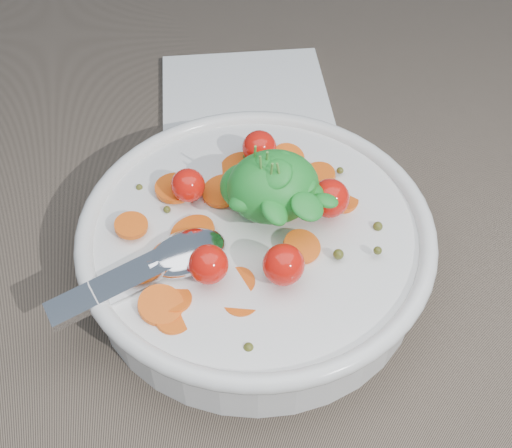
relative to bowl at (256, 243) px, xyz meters
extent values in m
plane|color=#766654|center=(0.00, 0.01, -0.03)|extent=(6.00, 6.00, 0.00)
cylinder|color=silver|center=(0.00, 0.00, -0.01)|extent=(0.27, 0.27, 0.05)
torus|color=silver|center=(0.00, 0.00, 0.02)|extent=(0.28, 0.28, 0.01)
cylinder|color=silver|center=(0.00, 0.00, -0.03)|extent=(0.13, 0.13, 0.01)
cylinder|color=brown|center=(0.00, 0.00, -0.01)|extent=(0.24, 0.24, 0.04)
cylinder|color=orange|center=(-0.07, -0.07, 0.02)|extent=(0.04, 0.04, 0.01)
cylinder|color=orange|center=(-0.08, -0.06, 0.02)|extent=(0.04, 0.04, 0.01)
cylinder|color=orange|center=(-0.09, 0.02, 0.03)|extent=(0.03, 0.03, 0.01)
cylinder|color=orange|center=(0.03, 0.01, 0.02)|extent=(0.03, 0.03, 0.01)
cylinder|color=orange|center=(0.03, -0.03, 0.02)|extent=(0.03, 0.03, 0.01)
cylinder|color=orange|center=(0.07, 0.02, 0.02)|extent=(0.04, 0.04, 0.01)
cylinder|color=orange|center=(0.06, 0.04, 0.02)|extent=(0.04, 0.04, 0.01)
cylinder|color=orange|center=(0.04, 0.07, 0.02)|extent=(0.04, 0.04, 0.01)
cylinder|color=orange|center=(-0.06, 0.05, 0.02)|extent=(0.05, 0.05, 0.01)
cylinder|color=orange|center=(0.03, 0.03, 0.02)|extent=(0.04, 0.04, 0.01)
cylinder|color=orange|center=(-0.07, -0.05, 0.02)|extent=(0.04, 0.04, 0.01)
cylinder|color=orange|center=(-0.02, -0.07, 0.01)|extent=(0.04, 0.04, 0.01)
cylinder|color=orange|center=(-0.02, 0.04, 0.02)|extent=(0.04, 0.04, 0.01)
cylinder|color=orange|center=(0.02, 0.03, 0.02)|extent=(0.04, 0.04, 0.01)
cylinder|color=orange|center=(-0.02, -0.05, 0.01)|extent=(0.04, 0.04, 0.01)
cylinder|color=orange|center=(-0.02, 0.03, 0.01)|extent=(0.05, 0.05, 0.01)
cylinder|color=orange|center=(-0.05, 0.00, 0.02)|extent=(0.04, 0.05, 0.01)
cylinder|color=orange|center=(0.04, 0.04, 0.03)|extent=(0.04, 0.04, 0.02)
cylinder|color=orange|center=(0.00, 0.07, 0.02)|extent=(0.04, 0.04, 0.02)
cylinder|color=orange|center=(-0.01, 0.04, 0.02)|extent=(0.03, 0.03, 0.01)
sphere|color=#4A4C19|center=(0.05, -0.04, 0.02)|extent=(0.01, 0.01, 0.01)
sphere|color=#4A4C19|center=(-0.01, 0.04, 0.02)|extent=(0.01, 0.01, 0.01)
sphere|color=#4A4C19|center=(0.07, 0.02, 0.02)|extent=(0.01, 0.01, 0.01)
sphere|color=#4A4C19|center=(-0.07, 0.03, 0.02)|extent=(0.01, 0.01, 0.01)
sphere|color=#4A4C19|center=(0.01, 0.07, 0.03)|extent=(0.01, 0.01, 0.01)
sphere|color=#4A4C19|center=(0.08, -0.05, 0.03)|extent=(0.01, 0.01, 0.01)
sphere|color=#4A4C19|center=(0.09, -0.02, 0.02)|extent=(0.01, 0.01, 0.01)
sphere|color=#4A4C19|center=(-0.09, 0.06, 0.02)|extent=(0.01, 0.01, 0.01)
sphere|color=#4A4C19|center=(0.08, 0.04, 0.02)|extent=(0.01, 0.01, 0.01)
sphere|color=#4A4C19|center=(-0.06, -0.02, 0.02)|extent=(0.01, 0.01, 0.01)
sphere|color=#4A4C19|center=(0.03, -0.03, 0.02)|extent=(0.01, 0.01, 0.01)
sphere|color=#4A4C19|center=(-0.03, -0.10, 0.02)|extent=(0.01, 0.01, 0.01)
sphere|color=red|center=(0.06, 0.00, 0.04)|extent=(0.03, 0.03, 0.03)
sphere|color=red|center=(0.02, 0.07, 0.04)|extent=(0.03, 0.03, 0.03)
sphere|color=red|center=(-0.05, 0.04, 0.04)|extent=(0.03, 0.03, 0.03)
sphere|color=red|center=(-0.04, -0.04, 0.04)|extent=(0.03, 0.03, 0.03)
sphere|color=red|center=(0.01, -0.05, 0.04)|extent=(0.03, 0.03, 0.03)
ellipsoid|color=#1F8B2A|center=(0.02, 0.01, 0.05)|extent=(0.07, 0.06, 0.05)
ellipsoid|color=#1F8B2A|center=(0.00, 0.02, 0.04)|extent=(0.04, 0.04, 0.03)
ellipsoid|color=#1F8B2A|center=(0.02, 0.01, 0.07)|extent=(0.04, 0.04, 0.02)
ellipsoid|color=#1F8B2A|center=(-0.01, 0.00, 0.05)|extent=(0.03, 0.02, 0.02)
ellipsoid|color=#1F8B2A|center=(0.01, 0.00, 0.07)|extent=(0.04, 0.04, 0.02)
ellipsoid|color=#1F8B2A|center=(0.05, -0.02, 0.05)|extent=(0.02, 0.02, 0.01)
ellipsoid|color=#1F8B2A|center=(0.01, 0.01, 0.07)|extent=(0.03, 0.03, 0.01)
ellipsoid|color=#1F8B2A|center=(0.03, 0.01, 0.05)|extent=(0.02, 0.02, 0.02)
ellipsoid|color=#1F8B2A|center=(0.02, 0.01, 0.05)|extent=(0.02, 0.02, 0.02)
ellipsoid|color=#1F8B2A|center=(0.03, -0.02, 0.06)|extent=(0.03, 0.03, 0.02)
ellipsoid|color=#1F8B2A|center=(0.04, 0.00, 0.05)|extent=(0.02, 0.02, 0.02)
ellipsoid|color=#1F8B2A|center=(0.02, 0.01, 0.07)|extent=(0.03, 0.03, 0.02)
ellipsoid|color=#1F8B2A|center=(0.01, 0.01, 0.06)|extent=(0.03, 0.03, 0.02)
ellipsoid|color=#1F8B2A|center=(0.01, 0.01, 0.07)|extent=(0.02, 0.02, 0.02)
ellipsoid|color=#1F8B2A|center=(0.02, 0.01, 0.06)|extent=(0.02, 0.03, 0.02)
ellipsoid|color=#1F8B2A|center=(0.03, 0.00, 0.06)|extent=(0.03, 0.03, 0.01)
ellipsoid|color=#1F8B2A|center=(0.01, 0.02, 0.05)|extent=(0.03, 0.03, 0.02)
ellipsoid|color=#1F8B2A|center=(0.04, 0.00, 0.05)|extent=(0.04, 0.04, 0.02)
ellipsoid|color=#1F8B2A|center=(0.01, -0.02, 0.06)|extent=(0.03, 0.03, 0.02)
ellipsoid|color=#1F8B2A|center=(-0.01, 0.03, 0.05)|extent=(0.02, 0.02, 0.01)
ellipsoid|color=#1F8B2A|center=(0.01, 0.01, 0.06)|extent=(0.03, 0.03, 0.03)
cylinder|color=#4C8C33|center=(0.01, 0.00, 0.06)|extent=(0.00, 0.00, 0.05)
cylinder|color=#4C8C33|center=(0.01, 0.00, 0.06)|extent=(0.00, 0.01, 0.05)
cylinder|color=#4C8C33|center=(0.00, 0.02, 0.06)|extent=(0.00, 0.01, 0.05)
cylinder|color=#4C8C33|center=(0.02, 0.00, 0.06)|extent=(0.01, 0.01, 0.05)
cylinder|color=#4C8C33|center=(0.01, 0.02, 0.06)|extent=(0.00, 0.01, 0.05)
ellipsoid|color=silver|center=(-0.06, -0.02, 0.02)|extent=(0.07, 0.06, 0.02)
cube|color=silver|center=(-0.10, -0.03, 0.02)|extent=(0.12, 0.06, 0.02)
cylinder|color=silver|center=(-0.07, -0.02, 0.03)|extent=(0.02, 0.02, 0.01)
cube|color=white|center=(0.04, 0.23, -0.03)|extent=(0.19, 0.17, 0.01)
camera|label=1|loc=(-0.07, -0.32, 0.40)|focal=45.00mm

